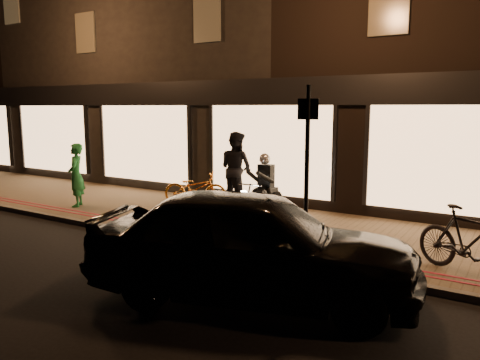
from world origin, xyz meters
name	(u,v)px	position (x,y,z in m)	size (l,w,h in m)	color
ground	(176,245)	(0.00, 0.00, 0.00)	(90.00, 90.00, 0.00)	black
sidewalk	(230,221)	(0.00, 2.00, 0.06)	(50.00, 4.00, 0.12)	brown
kerb_stone	(177,241)	(0.00, 0.05, 0.06)	(50.00, 0.14, 0.12)	#59544C
red_kerb_lines	(192,233)	(0.00, 0.55, 0.12)	(50.00, 0.26, 0.01)	maroon
building_row	(338,64)	(0.00, 8.99, 4.25)	(48.00, 10.11, 8.50)	black
motorcycle	(262,196)	(0.80, 2.14, 0.73)	(0.60, 1.94, 1.59)	black
sign_post	(307,164)	(2.72, 0.25, 1.80)	(0.34, 0.13, 3.00)	black
bicycle_gold	(195,188)	(-1.72, 2.93, 0.57)	(0.59, 1.71, 0.90)	orange
bicycle_dark	(469,242)	(5.24, 0.81, 0.67)	(0.52, 1.83, 1.10)	black
person_green	(76,175)	(-4.26, 1.07, 0.96)	(0.61, 0.40, 1.68)	#1E7334
person_dark	(236,169)	(-0.75, 3.48, 1.11)	(0.96, 0.75, 1.98)	black
parked_car	(252,243)	(2.63, -1.45, 0.81)	(1.91, 4.75, 1.62)	black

